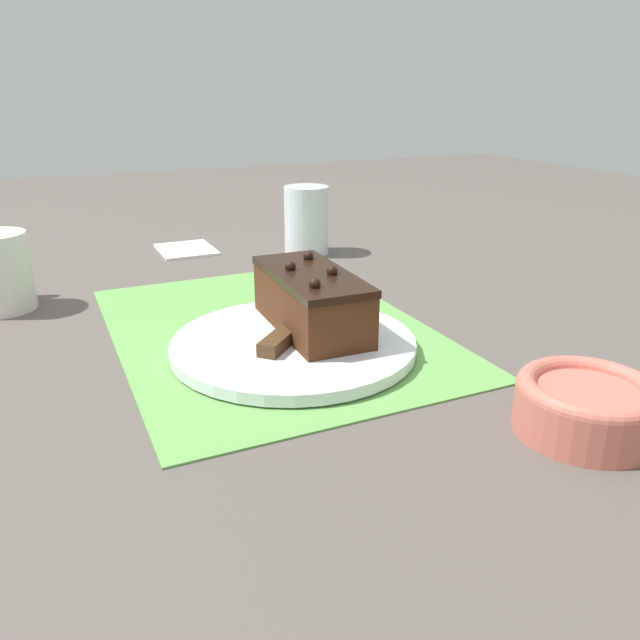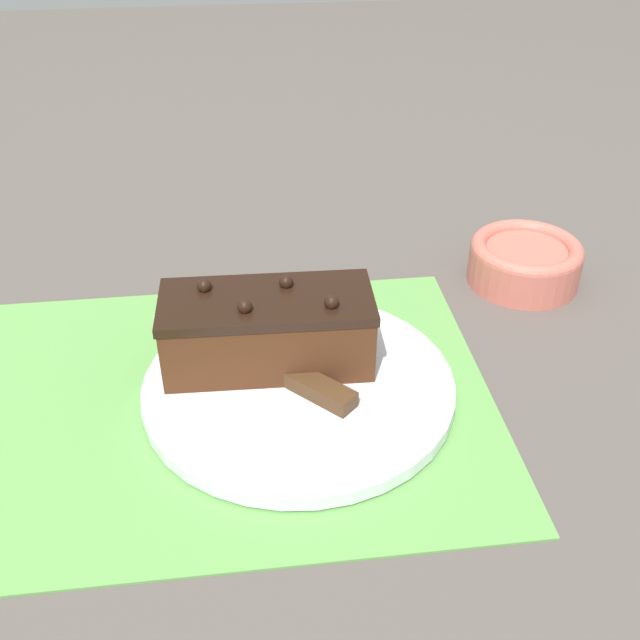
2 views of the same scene
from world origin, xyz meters
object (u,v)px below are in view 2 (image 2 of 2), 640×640
small_bowl (525,260)px  cake_plate (299,386)px  serving_knife (281,371)px  chocolate_cake (268,329)px

small_bowl → cake_plate: bearing=31.7°
serving_knife → cake_plate: bearing=-71.7°
serving_knife → small_bowl: small_bowl is taller
cake_plate → small_bowl: size_ratio=2.28×
cake_plate → small_bowl: bearing=-148.3°
cake_plate → small_bowl: small_bowl is taller
cake_plate → serving_knife: bearing=-27.7°
cake_plate → small_bowl: (-0.25, -0.15, 0.01)m
chocolate_cake → serving_knife: (-0.01, 0.02, -0.03)m
chocolate_cake → small_bowl: size_ratio=1.57×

